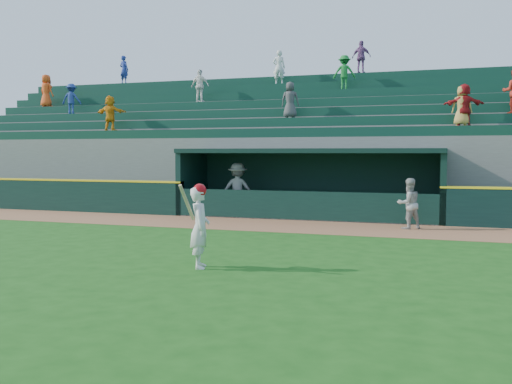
{
  "coord_description": "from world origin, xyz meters",
  "views": [
    {
      "loc": [
        4.65,
        -12.38,
        2.33
      ],
      "look_at": [
        0.0,
        1.6,
        1.3
      ],
      "focal_mm": 40.0,
      "sensor_mm": 36.0,
      "label": 1
    }
  ],
  "objects": [
    {
      "name": "dugout",
      "position": [
        0.0,
        8.0,
        1.36
      ],
      "size": [
        9.4,
        2.8,
        2.46
      ],
      "color": "slate",
      "rests_on": "ground"
    },
    {
      "name": "wall_stripe_left",
      "position": [
        -12.25,
        6.55,
        1.23
      ],
      "size": [
        15.5,
        0.32,
        0.06
      ],
      "primitive_type": "cube",
      "color": "yellow",
      "rests_on": "field_wall_left"
    },
    {
      "name": "field_wall_left",
      "position": [
        -12.25,
        6.55,
        0.6
      ],
      "size": [
        15.5,
        0.3,
        1.2
      ],
      "primitive_type": "cube",
      "color": "black",
      "rests_on": "ground"
    },
    {
      "name": "dugout_player_inside",
      "position": [
        -2.67,
        7.46,
        0.96
      ],
      "size": [
        1.36,
        0.94,
        1.93
      ],
      "primitive_type": "imported",
      "rotation": [
        0.0,
        0.0,
        3.33
      ],
      "color": "gray",
      "rests_on": "ground"
    },
    {
      "name": "ground",
      "position": [
        0.0,
        0.0,
        0.0
      ],
      "size": [
        120.0,
        120.0,
        0.0
      ],
      "primitive_type": "plane",
      "color": "#194B12",
      "rests_on": "ground"
    },
    {
      "name": "dugout_player_front",
      "position": [
        3.62,
        5.41,
        0.77
      ],
      "size": [
        0.95,
        0.91,
        1.55
      ],
      "primitive_type": "imported",
      "rotation": [
        0.0,
        0.0,
        3.74
      ],
      "color": "#A6A6A0",
      "rests_on": "ground"
    },
    {
      "name": "stands",
      "position": [
        -0.02,
        12.56,
        2.4
      ],
      "size": [
        34.5,
        6.25,
        7.48
      ],
      "color": "slate",
      "rests_on": "ground"
    },
    {
      "name": "batter_at_plate",
      "position": [
        -0.01,
        -1.95,
        0.86
      ],
      "size": [
        0.59,
        0.84,
        1.72
      ],
      "color": "silver",
      "rests_on": "ground"
    },
    {
      "name": "warning_track",
      "position": [
        0.0,
        4.9,
        0.01
      ],
      "size": [
        40.0,
        3.0,
        0.01
      ],
      "primitive_type": "cube",
      "color": "brown",
      "rests_on": "ground"
    }
  ]
}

